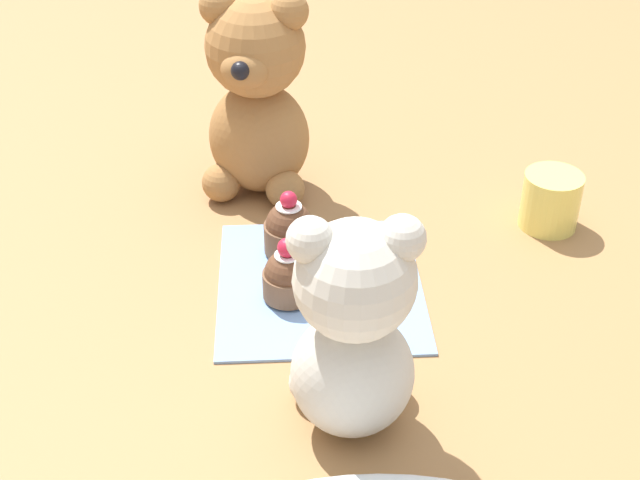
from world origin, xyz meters
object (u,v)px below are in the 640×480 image
teddy_bear_tan (257,98)px  juice_glass (551,201)px  cupcake_near_tan_bear (289,229)px  teddy_bear_cream (353,329)px  cupcake_near_cream_bear (288,276)px

teddy_bear_tan → juice_glass: size_ratio=3.73×
cupcake_near_tan_bear → teddy_bear_tan: bearing=-77.2°
teddy_bear_tan → cupcake_near_tan_bear: 0.16m
teddy_bear_cream → teddy_bear_tan: size_ratio=0.86×
teddy_bear_cream → cupcake_near_tan_bear: teddy_bear_cream is taller
juice_glass → teddy_bear_tan: bearing=-16.7°
cupcake_near_cream_bear → teddy_bear_cream: bearing=106.2°
teddy_bear_tan → cupcake_near_tan_bear: size_ratio=3.33×
teddy_bear_cream → juice_glass: 0.38m
cupcake_near_tan_bear → teddy_bear_cream: bearing=100.5°
teddy_bear_cream → cupcake_near_tan_bear: size_ratio=2.86×
teddy_bear_cream → cupcake_near_cream_bear: (0.05, -0.17, -0.07)m
cupcake_near_cream_bear → juice_glass: (-0.29, -0.12, 0.00)m
teddy_bear_cream → cupcake_near_cream_bear: size_ratio=3.09×
cupcake_near_cream_bear → teddy_bear_tan: bearing=-82.5°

